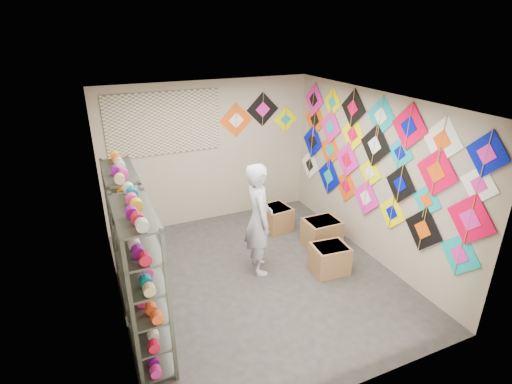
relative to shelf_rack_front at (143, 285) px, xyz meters
name	(u,v)px	position (x,y,z in m)	size (l,w,h in m)	color
ground	(258,277)	(1.78, 0.85, -0.95)	(4.50, 4.50, 0.00)	#302D2A
room_walls	(258,178)	(1.78, 0.85, 0.69)	(4.50, 4.50, 4.50)	tan
shelf_rack_front	(143,285)	(0.00, 0.00, 0.00)	(0.40, 1.10, 1.90)	#4C5147
shelf_rack_back	(128,233)	(0.00, 1.30, 0.00)	(0.40, 1.10, 1.90)	#4C5147
string_spools	(134,250)	(0.00, 0.65, 0.10)	(0.12, 2.36, 0.12)	#FF2698
kite_wall_display	(371,159)	(3.76, 0.91, 0.70)	(0.06, 4.37, 2.05)	#0EA9AD
back_wall_kites	(258,116)	(2.79, 3.09, 1.02)	(1.64, 0.02, 0.83)	#FF5109
poster	(164,124)	(0.98, 3.08, 1.05)	(2.00, 0.01, 1.10)	#5B4697
shopkeeper	(259,219)	(1.88, 1.05, -0.06)	(0.55, 0.72, 1.78)	silver
carton_a	(330,259)	(2.87, 0.55, -0.72)	(0.54, 0.45, 0.45)	olive
carton_b	(322,233)	(3.20, 1.28, -0.71)	(0.59, 0.49, 0.49)	olive
carton_c	(276,218)	(2.73, 2.13, -0.72)	(0.48, 0.53, 0.46)	olive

